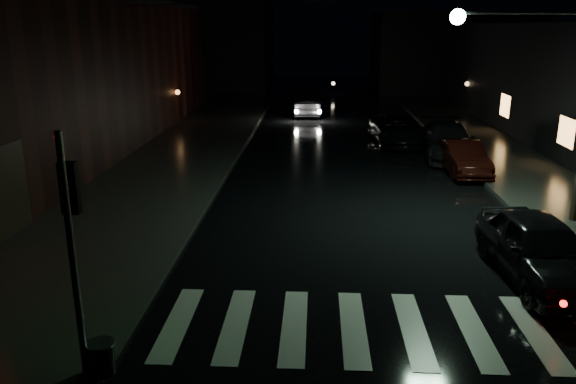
# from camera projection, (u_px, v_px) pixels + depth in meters

# --- Properties ---
(ground) EXTENTS (120.00, 120.00, 0.00)m
(ground) POSITION_uv_depth(u_px,v_px,m) (232.00, 337.00, 11.00)
(ground) COLOR black
(ground) RESTS_ON ground
(sidewalk_left) EXTENTS (6.00, 44.00, 0.15)m
(sidewalk_left) POSITION_uv_depth(u_px,v_px,m) (166.00, 163.00, 24.62)
(sidewalk_left) COLOR #282826
(sidewalk_left) RESTS_ON ground
(sidewalk_right) EXTENTS (4.00, 44.00, 0.15)m
(sidewalk_right) POSITION_uv_depth(u_px,v_px,m) (513.00, 167.00, 23.88)
(sidewalk_right) COLOR #282826
(sidewalk_right) RESTS_ON ground
(building_left) EXTENTS (10.00, 36.00, 7.00)m
(building_left) POSITION_uv_depth(u_px,v_px,m) (23.00, 79.00, 25.90)
(building_left) COLOR black
(building_left) RESTS_ON ground
(building_far_left) EXTENTS (14.00, 10.00, 8.00)m
(building_far_left) POSITION_uv_depth(u_px,v_px,m) (196.00, 46.00, 53.42)
(building_far_left) COLOR black
(building_far_left) RESTS_ON ground
(building_far_right) EXTENTS (14.00, 10.00, 7.00)m
(building_far_right) POSITION_uv_depth(u_px,v_px,m) (450.00, 52.00, 52.38)
(building_far_right) COLOR black
(building_far_right) RESTS_ON ground
(crosswalk) EXTENTS (9.00, 3.00, 0.01)m
(crosswalk) POSITION_uv_depth(u_px,v_px,m) (383.00, 328.00, 11.33)
(crosswalk) COLOR beige
(crosswalk) RESTS_ON ground
(signal_pole_corner) EXTENTS (0.68, 0.61, 4.20)m
(signal_pole_corner) POSITION_uv_depth(u_px,v_px,m) (88.00, 298.00, 9.27)
(signal_pole_corner) COLOR slate
(signal_pole_corner) RESTS_ON ground
(utility_pole) EXTENTS (4.92, 0.44, 8.00)m
(utility_pole) POSITION_uv_depth(u_px,v_px,m) (572.00, 72.00, 15.95)
(utility_pole) COLOR black
(utility_pole) RESTS_ON ground
(parked_car_a) EXTENTS (2.13, 4.70, 1.57)m
(parked_car_a) POSITION_uv_depth(u_px,v_px,m) (539.00, 249.00, 13.30)
(parked_car_a) COLOR black
(parked_car_a) RESTS_ON ground
(parked_car_b) EXTENTS (1.53, 4.11, 1.34)m
(parked_car_b) POSITION_uv_depth(u_px,v_px,m) (463.00, 158.00, 22.96)
(parked_car_b) COLOR black
(parked_car_b) RESTS_ON ground
(parked_car_c) EXTENTS (2.55, 5.51, 1.56)m
(parked_car_c) POSITION_uv_depth(u_px,v_px,m) (447.00, 141.00, 25.71)
(parked_car_c) COLOR black
(parked_car_c) RESTS_ON ground
(parked_car_d) EXTENTS (2.84, 5.51, 1.49)m
(parked_car_d) POSITION_uv_depth(u_px,v_px,m) (399.00, 130.00, 28.69)
(parked_car_d) COLOR black
(parked_car_d) RESTS_ON ground
(oncoming_car) EXTENTS (1.98, 4.87, 1.57)m
(oncoming_car) POSITION_uv_depth(u_px,v_px,m) (306.00, 104.00, 37.85)
(oncoming_car) COLOR black
(oncoming_car) RESTS_ON ground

